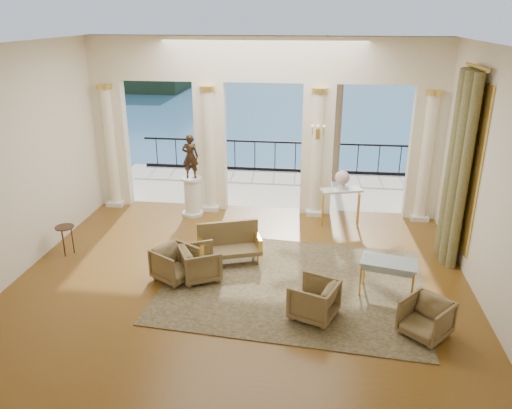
# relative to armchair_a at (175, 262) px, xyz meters

# --- Properties ---
(floor) EXTENTS (9.00, 9.00, 0.00)m
(floor) POSITION_rel_armchair_a_xyz_m (1.31, 0.17, -0.38)
(floor) COLOR #46270B
(floor) RESTS_ON ground
(room_walls) EXTENTS (9.00, 9.00, 9.00)m
(room_walls) POSITION_rel_armchair_a_xyz_m (1.31, -0.95, 2.50)
(room_walls) COLOR #F0E3CA
(room_walls) RESTS_ON ground
(arcade) EXTENTS (9.00, 0.56, 4.50)m
(arcade) POSITION_rel_armchair_a_xyz_m (1.31, 3.99, 2.21)
(arcade) COLOR #F6E8C8
(arcade) RESTS_ON ground
(terrace) EXTENTS (10.00, 3.60, 0.10)m
(terrace) POSITION_rel_armchair_a_xyz_m (1.31, 5.97, -0.43)
(terrace) COLOR beige
(terrace) RESTS_ON ground
(balustrade) EXTENTS (9.00, 0.06, 1.03)m
(balustrade) POSITION_rel_armchair_a_xyz_m (1.31, 7.57, 0.03)
(balustrade) COLOR black
(balustrade) RESTS_ON terrace
(palm_tree) EXTENTS (2.00, 2.00, 4.50)m
(palm_tree) POSITION_rel_armchair_a_xyz_m (3.31, 6.77, 3.71)
(palm_tree) COLOR #4C3823
(palm_tree) RESTS_ON terrace
(headland) EXTENTS (22.00, 18.00, 6.00)m
(headland) POSITION_rel_armchair_a_xyz_m (-28.69, 70.17, -3.38)
(headland) COLOR black
(headland) RESTS_ON sea
(sea) EXTENTS (160.00, 160.00, 0.00)m
(sea) POSITION_rel_armchair_a_xyz_m (1.31, 60.17, -6.38)
(sea) COLOR #266695
(sea) RESTS_ON ground
(curtain) EXTENTS (0.33, 1.40, 4.09)m
(curtain) POSITION_rel_armchair_a_xyz_m (5.59, 1.67, 1.64)
(curtain) COLOR brown
(curtain) RESTS_ON ground
(window_frame) EXTENTS (0.04, 1.60, 3.40)m
(window_frame) POSITION_rel_armchair_a_xyz_m (5.78, 1.67, 1.72)
(window_frame) COLOR gold
(window_frame) RESTS_ON room_walls
(wall_sconce) EXTENTS (0.30, 0.11, 0.33)m
(wall_sconce) POSITION_rel_armchair_a_xyz_m (2.71, 3.68, 1.85)
(wall_sconce) COLOR gold
(wall_sconce) RESTS_ON arcade
(rug) EXTENTS (5.31, 4.29, 0.02)m
(rug) POSITION_rel_armchair_a_xyz_m (2.37, 0.07, -0.37)
(rug) COLOR #2A2F16
(rug) RESTS_ON ground
(armchair_a) EXTENTS (0.97, 0.98, 0.75)m
(armchair_a) POSITION_rel_armchair_a_xyz_m (0.00, 0.00, 0.00)
(armchair_a) COLOR #42381F
(armchair_a) RESTS_ON ground
(armchair_b) EXTENTS (0.95, 0.95, 0.72)m
(armchair_b) POSITION_rel_armchair_a_xyz_m (4.61, -1.31, -0.02)
(armchair_b) COLOR #42381F
(armchair_b) RESTS_ON ground
(armchair_c) EXTENTS (0.91, 0.94, 0.76)m
(armchair_c) POSITION_rel_armchair_a_xyz_m (2.77, -1.00, 0.00)
(armchair_c) COLOR #42381F
(armchair_c) RESTS_ON ground
(armchair_d) EXTENTS (0.94, 0.96, 0.75)m
(armchair_d) POSITION_rel_armchair_a_xyz_m (0.50, 0.07, -0.00)
(armchair_d) COLOR #42381F
(armchair_d) RESTS_ON ground
(settee) EXTENTS (1.43, 0.96, 0.87)m
(settee) POSITION_rel_armchair_a_xyz_m (0.94, 0.87, 0.05)
(settee) COLOR #42381F
(settee) RESTS_ON ground
(game_table) EXTENTS (1.12, 0.77, 0.70)m
(game_table) POSITION_rel_armchair_a_xyz_m (4.13, -0.06, 0.25)
(game_table) COLOR #8CA3B3
(game_table) RESTS_ON ground
(pedestal) EXTENTS (0.56, 0.56, 1.03)m
(pedestal) POSITION_rel_armchair_a_xyz_m (-0.50, 3.41, 0.12)
(pedestal) COLOR silver
(pedestal) RESTS_ON ground
(statue) EXTENTS (0.43, 0.29, 1.13)m
(statue) POSITION_rel_armchair_a_xyz_m (-0.50, 3.41, 1.22)
(statue) COLOR #302115
(statue) RESTS_ON pedestal
(console_table) EXTENTS (1.07, 0.68, 0.95)m
(console_table) POSITION_rel_armchair_a_xyz_m (3.35, 3.22, 0.41)
(console_table) COLOR silver
(console_table) RESTS_ON ground
(urn) EXTENTS (0.36, 0.36, 0.47)m
(urn) POSITION_rel_armchair_a_xyz_m (3.35, 3.22, 0.84)
(urn) COLOR silver
(urn) RESTS_ON console_table
(side_table) EXTENTS (0.41, 0.41, 0.66)m
(side_table) POSITION_rel_armchair_a_xyz_m (-2.69, 0.79, 0.19)
(side_table) COLOR black
(side_table) RESTS_ON ground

